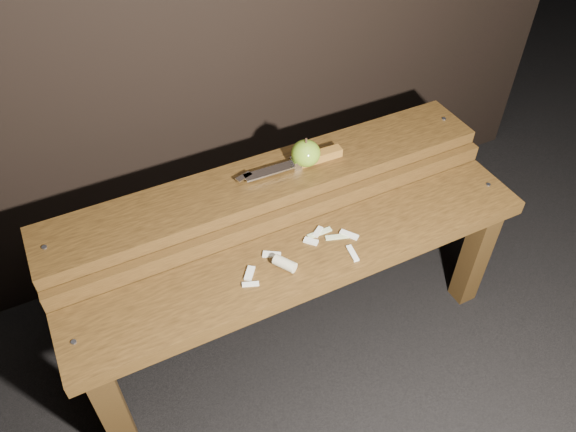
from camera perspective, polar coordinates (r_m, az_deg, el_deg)
name	(u,v)px	position (r m, az deg, el deg)	size (l,w,h in m)	color
ground	(297,335)	(1.72, 0.91, -12.00)	(60.00, 60.00, 0.00)	black
bench_front_tier	(310,274)	(1.41, 2.22, -5.90)	(1.20, 0.20, 0.42)	#33200C
bench_rear_tier	(270,201)	(1.50, -1.81, 1.55)	(1.20, 0.21, 0.50)	#33200C
apple	(306,153)	(1.46, 1.82, 6.39)	(0.08, 0.08, 0.08)	olive
knife	(307,160)	(1.48, 1.96, 5.72)	(0.30, 0.04, 0.03)	brown
apple_scraps	(296,256)	(1.35, 0.86, -4.10)	(0.32, 0.14, 0.03)	beige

